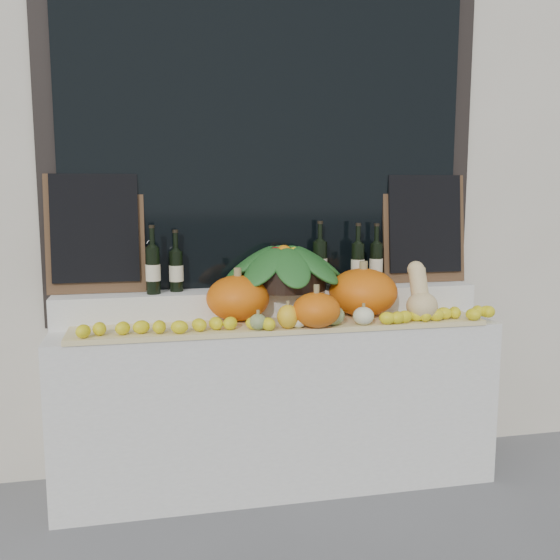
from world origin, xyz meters
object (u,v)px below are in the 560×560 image
at_px(pumpkin_right, 363,292).
at_px(produce_bowl, 284,267).
at_px(pumpkin_left, 238,298).
at_px(wine_bottle_tall, 320,263).
at_px(butternut_squash, 420,297).

distance_m(pumpkin_right, produce_bowl, 0.45).
height_order(pumpkin_left, wine_bottle_tall, wine_bottle_tall).
xyz_separation_m(pumpkin_left, wine_bottle_tall, (0.49, 0.18, 0.15)).
bearing_deg(pumpkin_left, pumpkin_right, -1.62).
relative_size(pumpkin_left, pumpkin_right, 0.89).
relative_size(butternut_squash, produce_bowl, 0.42).
height_order(pumpkin_left, produce_bowl, produce_bowl).
bearing_deg(pumpkin_right, wine_bottle_tall, 133.22).
relative_size(pumpkin_left, produce_bowl, 0.47).
relative_size(pumpkin_right, butternut_squash, 1.23).
bearing_deg(pumpkin_right, butternut_squash, -29.98).
distance_m(pumpkin_left, butternut_squash, 0.95).
bearing_deg(butternut_squash, wine_bottle_tall, 142.08).
height_order(pumpkin_right, butternut_squash, butternut_squash).
xyz_separation_m(produce_bowl, wine_bottle_tall, (0.21, 0.04, 0.01)).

